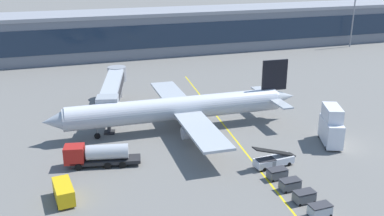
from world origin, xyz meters
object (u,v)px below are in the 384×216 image
object	(u,v)px
belt_loader	(274,160)
baggage_cart_4	(266,164)
crew_van	(64,192)
baggage_cart_0	(320,210)
fuel_tanker	(97,155)
main_airliner	(178,108)
baggage_cart_2	(290,184)
baggage_cart_1	(304,196)
catering_lift	(331,126)
baggage_cart_3	(277,173)

from	to	relation	value
belt_loader	baggage_cart_4	xyz separation A→B (m)	(-1.46, -0.29, -0.21)
crew_van	baggage_cart_0	distance (m)	31.08
belt_loader	baggage_cart_0	bearing A→B (deg)	-94.77
fuel_tanker	baggage_cart_4	xyz separation A→B (m)	(22.69, -8.68, -0.96)
baggage_cart_0	fuel_tanker	bearing A→B (deg)	137.03
main_airliner	baggage_cart_2	size ratio (longest dim) A/B	16.73
baggage_cart_1	belt_loader	bearing A→B (deg)	83.17
baggage_cart_4	baggage_cart_2	bearing A→B (deg)	-88.36
baggage_cart_1	catering_lift	bearing A→B (deg)	45.72
fuel_tanker	belt_loader	world-z (taller)	belt_loader
baggage_cart_0	baggage_cart_3	xyz separation A→B (m)	(-0.28, 9.60, 0.00)
main_airliner	fuel_tanker	size ratio (longest dim) A/B	4.07
catering_lift	baggage_cart_1	bearing A→B (deg)	-134.28
baggage_cart_4	crew_van	bearing A→B (deg)	179.72
baggage_cart_1	baggage_cart_2	size ratio (longest dim) A/B	1.00
baggage_cart_3	crew_van	bearing A→B (deg)	173.20
baggage_cart_2	baggage_cart_4	world-z (taller)	same
catering_lift	baggage_cart_0	xyz separation A→B (m)	(-13.75, -17.39, -2.28)
baggage_cart_4	belt_loader	bearing A→B (deg)	11.26
fuel_tanker	catering_lift	world-z (taller)	catering_lift
crew_van	baggage_cart_2	distance (m)	28.83
baggage_cart_3	fuel_tanker	bearing A→B (deg)	152.45
baggage_cart_4	main_airliner	bearing A→B (deg)	112.60
main_airliner	crew_van	xyz separation A→B (m)	(-20.31, -18.07, -2.68)
fuel_tanker	baggage_cart_0	distance (m)	31.52
baggage_cart_0	baggage_cart_3	bearing A→B (deg)	91.64
fuel_tanker	baggage_cart_1	bearing A→B (deg)	-38.52
belt_loader	catering_lift	bearing A→B (deg)	18.78
main_airliner	baggage_cart_0	bearing A→B (deg)	-75.62
belt_loader	crew_van	xyz separation A→B (m)	(-29.35, -0.15, 0.32)
baggage_cart_0	crew_van	bearing A→B (deg)	155.41
catering_lift	baggage_cart_4	world-z (taller)	catering_lift
main_airliner	baggage_cart_1	world-z (taller)	main_airliner
baggage_cart_0	baggage_cart_1	distance (m)	3.20
fuel_tanker	belt_loader	distance (m)	25.57
main_airliner	crew_van	size ratio (longest dim) A/B	8.71
baggage_cart_1	baggage_cart_3	size ratio (longest dim) A/B	1.00
crew_van	baggage_cart_1	world-z (taller)	crew_van
main_airliner	catering_lift	world-z (taller)	main_airliner
catering_lift	baggage_cart_0	size ratio (longest dim) A/B	2.69
fuel_tanker	crew_van	xyz separation A→B (m)	(-5.20, -8.55, -0.43)
baggage_cart_1	baggage_cart_0	bearing A→B (deg)	-88.36
baggage_cart_3	baggage_cart_4	bearing A→B (deg)	91.64
belt_loader	crew_van	world-z (taller)	belt_loader
main_airliner	baggage_cart_2	xyz separation A→B (m)	(7.76, -24.60, -3.21)
catering_lift	baggage_cart_2	distance (m)	17.89
main_airliner	baggage_cart_4	size ratio (longest dim) A/B	16.73
baggage_cart_2	fuel_tanker	bearing A→B (deg)	146.60
baggage_cart_0	baggage_cart_2	world-z (taller)	same
main_airliner	fuel_tanker	world-z (taller)	main_airliner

